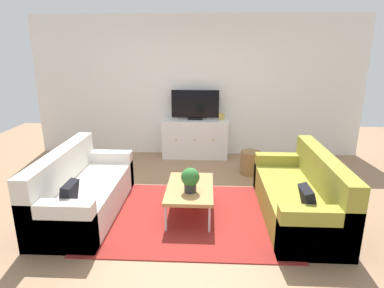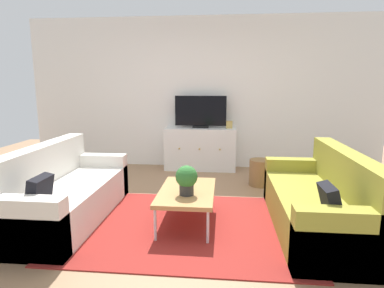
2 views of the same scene
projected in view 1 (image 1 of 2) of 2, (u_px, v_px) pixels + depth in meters
ground_plane at (190, 211)px, 4.43m from camera, size 10.00×10.00×0.00m
wall_back at (197, 87)px, 6.48m from camera, size 6.40×0.12×2.70m
area_rug at (190, 216)px, 4.28m from camera, size 2.50×1.90×0.01m
couch_left_side at (80, 193)px, 4.31m from camera, size 0.81×1.90×0.84m
couch_right_side at (303, 197)px, 4.18m from camera, size 0.81×1.90×0.84m
coffee_table at (190, 189)px, 4.26m from camera, size 0.59×0.99×0.38m
potted_plant at (190, 179)px, 4.06m from camera, size 0.23×0.23×0.31m
tv_console at (195, 138)px, 6.49m from camera, size 1.26×0.47×0.75m
flat_screen_tv at (195, 105)px, 6.33m from camera, size 0.91×0.16×0.57m
mantel_clock at (222, 117)px, 6.34m from camera, size 0.11×0.07×0.13m
wicker_basket at (250, 163)px, 5.67m from camera, size 0.34×0.34×0.40m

